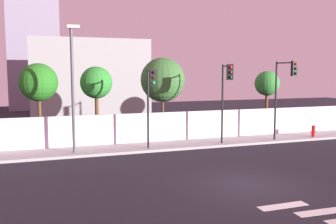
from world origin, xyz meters
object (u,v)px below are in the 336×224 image
object	(u,v)px
traffic_light_center	(151,91)
roadside_tree_midleft	(96,83)
traffic_light_right	(285,83)
roadside_tree_leftmost	(38,83)
traffic_light_left	(226,87)
roadside_tree_rightmost	(267,84)
roadside_tree_midright	(163,80)
fire_hydrant	(313,130)
street_lamp_curbside	(73,80)

from	to	relation	value
traffic_light_center	roadside_tree_midleft	xyz separation A→B (m)	(-2.39, 4.01, 0.35)
traffic_light_right	roadside_tree_leftmost	world-z (taller)	traffic_light_right
traffic_light_center	roadside_tree_midleft	bearing A→B (deg)	120.79
traffic_light_left	roadside_tree_leftmost	world-z (taller)	roadside_tree_leftmost
roadside_tree_rightmost	roadside_tree_midright	bearing A→B (deg)	180.00
roadside_tree_midleft	fire_hydrant	bearing A→B (deg)	-14.27
traffic_light_left	fire_hydrant	xyz separation A→B (m)	(6.92, 0.60, -3.06)
traffic_light_left	roadside_tree_midleft	xyz separation A→B (m)	(-6.98, 4.13, 0.14)
traffic_light_center	roadside_tree_midright	bearing A→B (deg)	63.17
roadside_tree_leftmost	roadside_tree_rightmost	size ratio (longest dim) A/B	1.10
fire_hydrant	roadside_tree_rightmost	size ratio (longest dim) A/B	0.17
roadside_tree_leftmost	roadside_tree_rightmost	world-z (taller)	roadside_tree_leftmost
roadside_tree_leftmost	traffic_light_center	bearing A→B (deg)	-34.53
fire_hydrant	roadside_tree_rightmost	xyz separation A→B (m)	(-1.34, 3.53, 3.02)
traffic_light_right	roadside_tree_midright	distance (m)	7.81
traffic_light_center	traffic_light_right	bearing A→B (deg)	-2.35
traffic_light_center	fire_hydrant	bearing A→B (deg)	2.35
fire_hydrant	roadside_tree_midright	xyz separation A→B (m)	(-9.48, 3.53, 3.38)
roadside_tree_rightmost	roadside_tree_midleft	bearing A→B (deg)	180.00
traffic_light_center	roadside_tree_leftmost	bearing A→B (deg)	145.47
traffic_light_center	roadside_tree_midright	distance (m)	4.52
traffic_light_left	roadside_tree_rightmost	size ratio (longest dim) A/B	1.05
roadside_tree_rightmost	traffic_light_left	bearing A→B (deg)	-143.46
roadside_tree_midright	roadside_tree_rightmost	bearing A→B (deg)	0.00
street_lamp_curbside	roadside_tree_midright	bearing A→B (deg)	30.10
traffic_light_center	roadside_tree_midright	size ratio (longest dim) A/B	0.83
traffic_light_right	roadside_tree_midleft	size ratio (longest dim) A/B	1.03
street_lamp_curbside	traffic_light_right	bearing A→B (deg)	-3.60
fire_hydrant	roadside_tree_rightmost	world-z (taller)	roadside_tree_rightmost
roadside_tree_leftmost	traffic_light_right	bearing A→B (deg)	-16.90
roadside_tree_leftmost	traffic_light_left	bearing A→B (deg)	-21.64
street_lamp_curbside	fire_hydrant	distance (m)	16.01
roadside_tree_midleft	roadside_tree_leftmost	bearing A→B (deg)	180.00
traffic_light_left	traffic_light_center	bearing A→B (deg)	178.45
traffic_light_left	roadside_tree_leftmost	bearing A→B (deg)	158.36
traffic_light_left	fire_hydrant	size ratio (longest dim) A/B	6.09
fire_hydrant	roadside_tree_leftmost	world-z (taller)	roadside_tree_leftmost
traffic_light_left	roadside_tree_midleft	world-z (taller)	traffic_light_left
traffic_light_left	roadside_tree_rightmost	world-z (taller)	traffic_light_left
traffic_light_left	traffic_light_right	world-z (taller)	traffic_light_right
street_lamp_curbside	roadside_tree_midleft	size ratio (longest dim) A/B	1.38
fire_hydrant	traffic_light_center	bearing A→B (deg)	-177.65
traffic_light_left	fire_hydrant	world-z (taller)	traffic_light_left
traffic_light_center	street_lamp_curbside	distance (m)	4.19
fire_hydrant	roadside_tree_rightmost	bearing A→B (deg)	110.78
roadside_tree_midright	traffic_light_left	bearing A→B (deg)	-58.18
street_lamp_curbside	roadside_tree_rightmost	size ratio (longest dim) A/B	1.46
traffic_light_center	roadside_tree_rightmost	size ratio (longest dim) A/B	0.99
traffic_light_center	roadside_tree_rightmost	world-z (taller)	traffic_light_center
fire_hydrant	traffic_light_right	bearing A→B (deg)	-164.66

